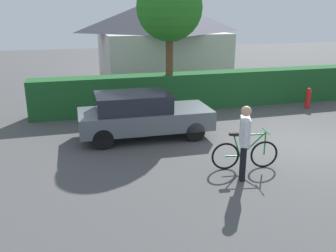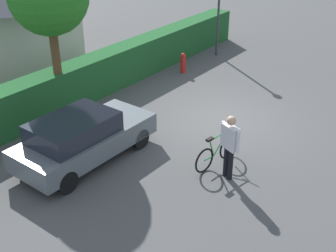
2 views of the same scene
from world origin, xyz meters
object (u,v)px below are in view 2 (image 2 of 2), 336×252
parked_car_near (83,137)px  fire_hydrant (183,63)px  person_rider (230,142)px  bicycle (217,152)px

parked_car_near → fire_hydrant: parked_car_near is taller
person_rider → fire_hydrant: (5.42, 5.16, -0.61)m
person_rider → fire_hydrant: 7.51m
parked_car_near → bicycle: bearing=-56.7°
bicycle → person_rider: person_rider is taller
fire_hydrant → parked_car_near: bearing=-166.7°
parked_car_near → fire_hydrant: (7.04, 1.67, -0.31)m
bicycle → person_rider: bearing=-121.4°
bicycle → fire_hydrant: bicycle is taller
parked_car_near → person_rider: size_ratio=2.29×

